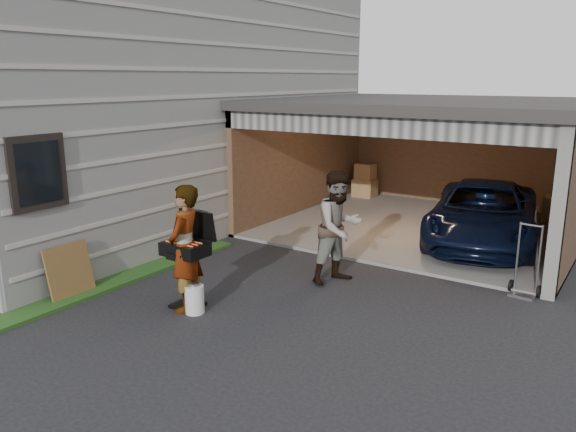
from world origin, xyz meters
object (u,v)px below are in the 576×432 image
(propane_tank, at_px, (194,299))
(hand_truck, at_px, (525,282))
(plywood_panel, at_px, (70,271))
(minivan, at_px, (483,216))
(woman, at_px, (185,248))
(man, at_px, (339,227))
(bbq_grill, at_px, (187,252))

(propane_tank, bearing_deg, hand_truck, 41.28)
(plywood_panel, bearing_deg, propane_tank, 17.00)
(propane_tank, bearing_deg, minivan, 66.67)
(woman, distance_m, propane_tank, 0.75)
(man, distance_m, hand_truck, 3.04)
(plywood_panel, bearing_deg, hand_truck, 34.24)
(propane_tank, xyz_separation_m, hand_truck, (3.86, 3.39, 0.01))
(woman, relative_size, propane_tank, 4.46)
(minivan, relative_size, plywood_panel, 5.11)
(minivan, distance_m, woman, 6.41)
(man, distance_m, bbq_grill, 2.56)
(minivan, relative_size, hand_truck, 3.75)
(minivan, relative_size, propane_tank, 10.35)
(woman, xyz_separation_m, man, (1.30, 2.26, 0.01))
(plywood_panel, relative_size, hand_truck, 0.73)
(woman, relative_size, plywood_panel, 2.20)
(woman, distance_m, hand_truck, 5.30)
(propane_tank, distance_m, plywood_panel, 2.13)
(minivan, height_order, man, man)
(plywood_panel, bearing_deg, woman, 19.86)
(plywood_panel, height_order, hand_truck, hand_truck)
(hand_truck, bearing_deg, propane_tank, -133.84)
(bbq_grill, height_order, hand_truck, bbq_grill)
(man, bearing_deg, woman, 172.02)
(minivan, xyz_separation_m, propane_tank, (-2.52, -5.84, -0.40))
(woman, height_order, hand_truck, woman)
(woman, height_order, plywood_panel, woman)
(hand_truck, bearing_deg, man, -153.68)
(bbq_grill, height_order, propane_tank, bbq_grill)
(propane_tank, height_order, plywood_panel, plywood_panel)
(minivan, distance_m, hand_truck, 2.82)
(plywood_panel, bearing_deg, minivan, 54.86)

